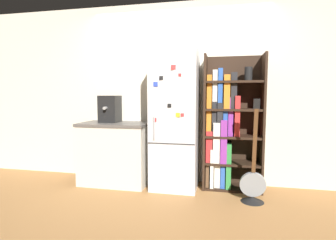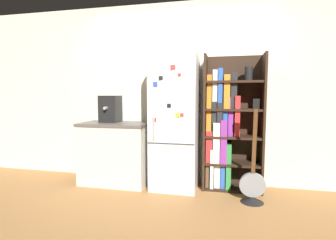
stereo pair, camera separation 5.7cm
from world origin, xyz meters
TOP-DOWN VIEW (x-y plane):
  - ground_plane at (0.00, 0.00)m, footprint 16.00×16.00m
  - wall_back at (0.00, 0.47)m, footprint 8.00×0.05m
  - refrigerator at (-0.00, 0.16)m, footprint 0.62×0.60m
  - bookshelf at (0.68, 0.28)m, footprint 0.78×0.38m
  - kitchen_counter at (-0.88, 0.16)m, footprint 0.98×0.59m
  - espresso_machine at (-0.97, 0.20)m, footprint 0.26×0.33m
  - guitar at (1.00, -0.16)m, footprint 0.31×0.29m

SIDE VIEW (x-z plane):
  - ground_plane at x=0.00m, z-range 0.00..0.00m
  - guitar at x=1.00m, z-range -0.44..0.80m
  - kitchen_counter at x=-0.88m, z-range 0.00..0.89m
  - bookshelf at x=0.68m, z-range -0.06..1.75m
  - refrigerator at x=0.00m, z-range 0.00..1.88m
  - espresso_machine at x=-0.97m, z-range 0.89..1.27m
  - wall_back at x=0.00m, z-range 0.00..2.60m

